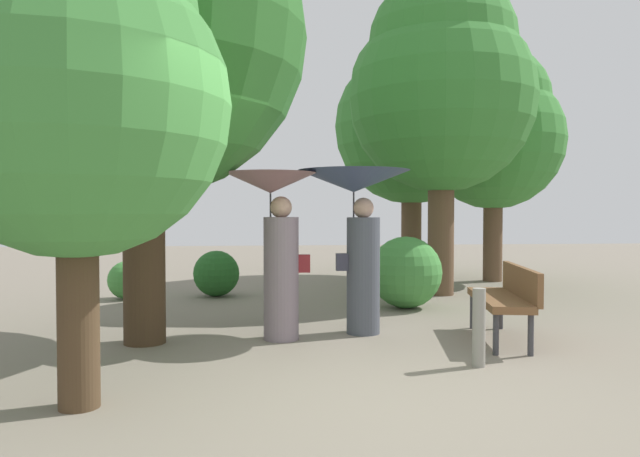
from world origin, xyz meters
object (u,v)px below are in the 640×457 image
(tree_near_right, at_px, (442,83))
(tree_mid_right, at_px, (412,114))
(park_bench, at_px, (506,295))
(tree_far_back, at_px, (494,128))
(path_marker_post, at_px, (479,327))
(tree_mid_left, at_px, (142,6))
(person_right, at_px, (357,212))
(tree_near_left, at_px, (75,78))
(person_left, at_px, (276,228))

(tree_near_right, bearing_deg, tree_mid_right, 86.85)
(park_bench, xyz_separation_m, tree_far_back, (2.01, 5.38, 2.63))
(path_marker_post, bearing_deg, tree_mid_left, 158.74)
(tree_mid_right, xyz_separation_m, path_marker_post, (-1.19, -7.17, -3.17))
(tree_mid_left, distance_m, tree_far_back, 7.89)
(person_right, xyz_separation_m, tree_near_left, (-2.44, -2.37, 0.97))
(tree_mid_left, bearing_deg, tree_mid_right, 52.75)
(tree_near_left, distance_m, tree_far_back, 9.44)
(person_left, xyz_separation_m, tree_mid_right, (3.05, 5.84, 2.28))
(person_left, relative_size, park_bench, 1.20)
(tree_far_back, xyz_separation_m, path_marker_post, (-2.71, -6.39, -2.77))
(park_bench, distance_m, tree_near_left, 4.82)
(tree_mid_left, height_order, tree_far_back, tree_mid_left)
(person_right, height_order, path_marker_post, person_right)
(tree_far_back, bearing_deg, tree_near_right, -132.59)
(person_left, height_order, park_bench, person_left)
(person_right, height_order, tree_mid_right, tree_mid_right)
(tree_near_left, distance_m, tree_mid_left, 2.44)
(person_right, bearing_deg, path_marker_post, -154.80)
(tree_mid_right, bearing_deg, tree_far_back, -27.30)
(person_right, distance_m, tree_far_back, 6.27)
(person_left, distance_m, tree_mid_right, 6.97)
(park_bench, bearing_deg, tree_near_right, -175.34)
(tree_near_left, distance_m, tree_mid_right, 9.25)
(person_left, distance_m, tree_near_right, 4.97)
(park_bench, bearing_deg, path_marker_post, -24.25)
(park_bench, distance_m, tree_near_right, 4.76)
(person_left, bearing_deg, park_bench, -101.84)
(person_left, height_order, tree_far_back, tree_far_back)
(park_bench, relative_size, tree_far_back, 0.33)
(park_bench, xyz_separation_m, tree_mid_right, (0.50, 6.16, 3.03))
(person_right, xyz_separation_m, park_bench, (1.60, -0.54, -0.92))
(park_bench, xyz_separation_m, tree_near_right, (0.36, 3.58, 3.12))
(path_marker_post, bearing_deg, park_bench, 55.42)
(person_right, xyz_separation_m, tree_near_right, (1.95, 3.03, 2.20))
(path_marker_post, bearing_deg, tree_near_left, -166.24)
(tree_near_left, height_order, tree_near_right, tree_near_right)
(person_right, bearing_deg, tree_near_left, 129.40)
(tree_near_right, distance_m, tree_mid_right, 2.59)
(person_left, xyz_separation_m, tree_far_back, (4.56, 5.06, 1.88))
(person_left, xyz_separation_m, path_marker_post, (1.85, -1.33, -0.89))
(tree_mid_right, bearing_deg, path_marker_post, -99.46)
(tree_near_right, relative_size, tree_mid_left, 0.97)
(tree_near_left, bearing_deg, tree_near_right, 50.91)
(path_marker_post, bearing_deg, person_left, 144.39)
(tree_far_back, bearing_deg, person_right, -126.73)
(tree_far_back, bearing_deg, person_left, -132.01)
(tree_mid_left, bearing_deg, person_left, 1.92)
(park_bench, bearing_deg, person_right, -98.51)
(person_right, bearing_deg, tree_near_right, -37.56)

